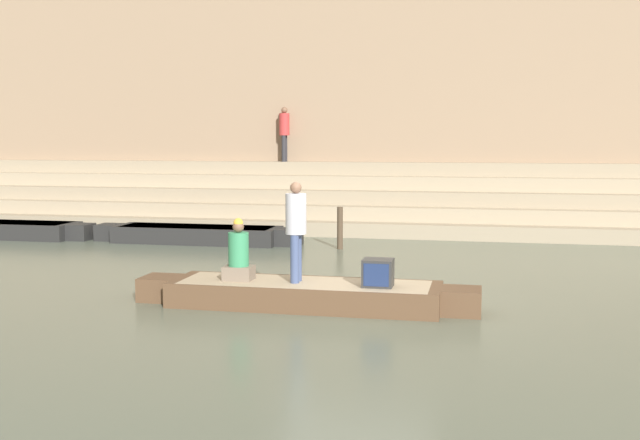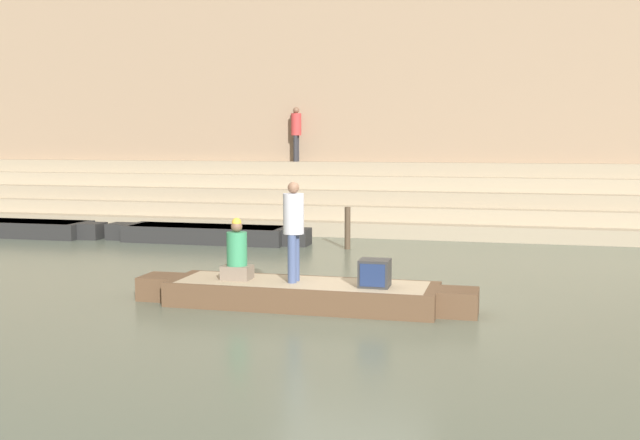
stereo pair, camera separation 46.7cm
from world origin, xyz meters
The scene contains 11 objects.
ground_plane centered at (0.00, 0.00, 0.00)m, with size 120.00×120.00×0.00m, color #566051.
ghat_steps centered at (0.00, 10.47, 0.75)m, with size 36.00×2.89×2.04m.
back_wall centered at (0.00, 12.13, 4.14)m, with size 34.20×1.28×8.33m.
rowboat_main centered at (-0.84, -0.03, 0.22)m, with size 5.67×1.36×0.40m.
person_standing centered at (-0.98, -0.03, 1.35)m, with size 0.34×0.34×1.64m.
person_rowing centered at (-1.96, -0.04, 0.81)m, with size 0.48×0.37×1.03m.
tv_set centered at (0.39, -0.13, 0.62)m, with size 0.48×0.43×0.44m.
moored_boat_shore centered at (-5.40, 6.84, 0.23)m, with size 5.68×1.23×0.44m.
moored_boat_distant centered at (-11.03, 6.73, 0.23)m, with size 5.17×1.23×0.44m.
mooring_post centered at (-1.47, 6.51, 0.53)m, with size 0.15×0.15×1.06m, color #473828.
person_on_steps centered at (-4.15, 11.24, 3.04)m, with size 0.32×0.32×1.72m.
Camera 2 is at (2.40, -11.66, 2.72)m, focal length 42.00 mm.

